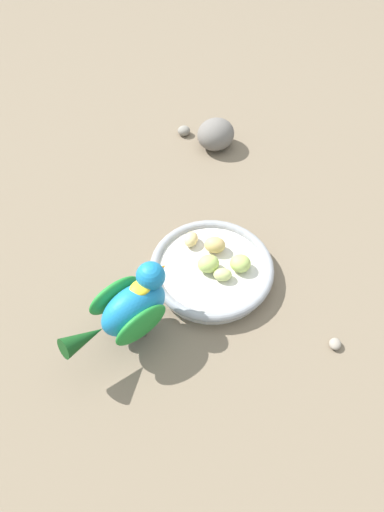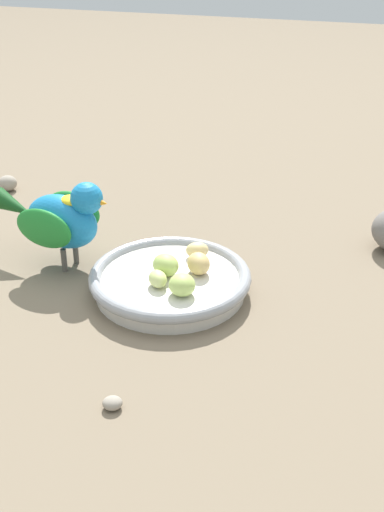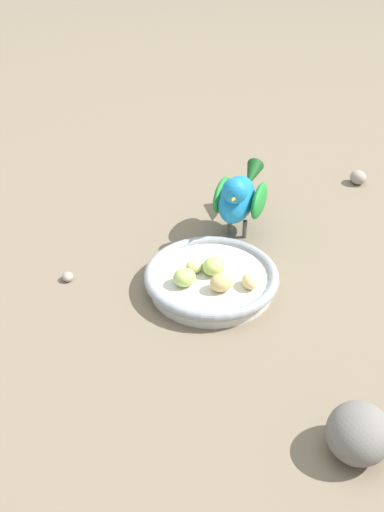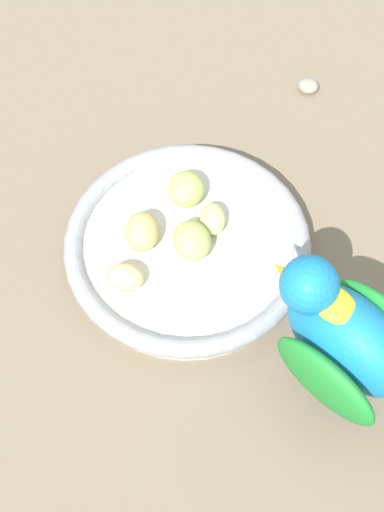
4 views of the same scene
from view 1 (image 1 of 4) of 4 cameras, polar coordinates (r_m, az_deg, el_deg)
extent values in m
plane|color=#756651|center=(0.70, 1.00, -2.01)|extent=(4.00, 4.00, 0.00)
cylinder|color=beige|center=(0.69, 2.42, -1.93)|extent=(0.17, 0.17, 0.02)
torus|color=#93969B|center=(0.68, 2.45, -1.40)|extent=(0.18, 0.18, 0.01)
ellipsoid|color=tan|center=(0.69, 2.86, 1.37)|extent=(0.04, 0.04, 0.02)
ellipsoid|color=#B2CC66|center=(0.68, 6.00, -0.91)|extent=(0.04, 0.04, 0.02)
ellipsoid|color=#C6D17A|center=(0.67, 3.93, -2.19)|extent=(0.03, 0.03, 0.02)
ellipsoid|color=#B2CC66|center=(0.67, 2.23, -0.78)|extent=(0.04, 0.04, 0.03)
ellipsoid|color=#E5C67F|center=(0.70, -0.12, 2.08)|extent=(0.03, 0.03, 0.02)
cylinder|color=#59544C|center=(0.65, -7.34, -7.58)|extent=(0.01, 0.01, 0.03)
cylinder|color=#59544C|center=(0.64, -6.05, -9.00)|extent=(0.01, 0.01, 0.03)
ellipsoid|color=#197AB7|center=(0.60, -7.45, -6.25)|extent=(0.10, 0.07, 0.07)
ellipsoid|color=#1E7F2D|center=(0.61, -9.58, -4.82)|extent=(0.08, 0.03, 0.05)
ellipsoid|color=#1E7F2D|center=(0.59, -6.29, -8.46)|extent=(0.08, 0.03, 0.05)
cone|color=#144719|center=(0.58, -13.25, -9.90)|extent=(0.06, 0.04, 0.04)
sphere|color=#197AB7|center=(0.58, -5.00, -2.56)|extent=(0.04, 0.04, 0.04)
cone|color=orange|center=(0.59, -3.62, -1.80)|extent=(0.02, 0.02, 0.01)
ellipsoid|color=yellow|center=(0.58, -6.44, -3.83)|extent=(0.03, 0.03, 0.01)
ellipsoid|color=slate|center=(0.90, 2.96, 14.78)|extent=(0.08, 0.08, 0.06)
ellipsoid|color=gray|center=(0.66, 17.27, -10.33)|extent=(0.02, 0.02, 0.01)
ellipsoid|color=gray|center=(0.94, -1.01, 15.21)|extent=(0.03, 0.03, 0.02)
camera|label=2|loc=(0.68, 68.66, 3.12)|focal=46.28mm
camera|label=3|loc=(1.07, 32.49, 45.64)|focal=44.75mm
camera|label=4|loc=(0.51, -42.16, 36.52)|focal=54.80mm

